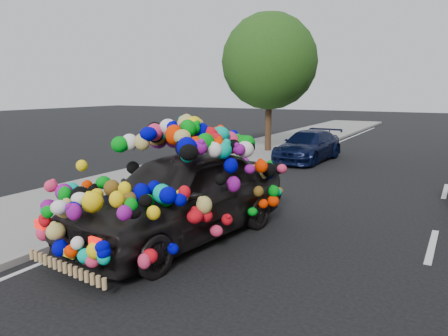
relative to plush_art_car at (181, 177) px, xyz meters
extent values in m
plane|color=black|center=(0.69, 1.85, -1.21)|extent=(100.00, 100.00, 0.00)
cube|color=gray|center=(-3.61, 1.85, -1.15)|extent=(4.00, 60.00, 0.12)
cube|color=gray|center=(-1.66, 1.85, -1.15)|extent=(0.15, 60.00, 0.13)
cylinder|color=#332114|center=(-3.11, 11.35, 0.15)|extent=(0.28, 0.28, 2.73)
sphere|color=#184111|center=(-3.11, 11.35, 2.82)|extent=(4.20, 4.20, 4.20)
imported|color=black|center=(0.00, 0.00, -0.37)|extent=(2.63, 5.19, 1.69)
cube|color=red|center=(-1.00, -2.40, -0.43)|extent=(0.23, 0.09, 0.14)
cube|color=red|center=(0.35, -2.57, -0.43)|extent=(0.23, 0.09, 0.14)
cube|color=yellow|center=(-0.33, -2.49, -0.73)|extent=(0.34, 0.08, 0.12)
imported|color=black|center=(-0.82, 10.09, -0.61)|extent=(1.96, 4.24, 1.20)
camera|label=1|loc=(4.65, -6.68, 1.64)|focal=35.00mm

